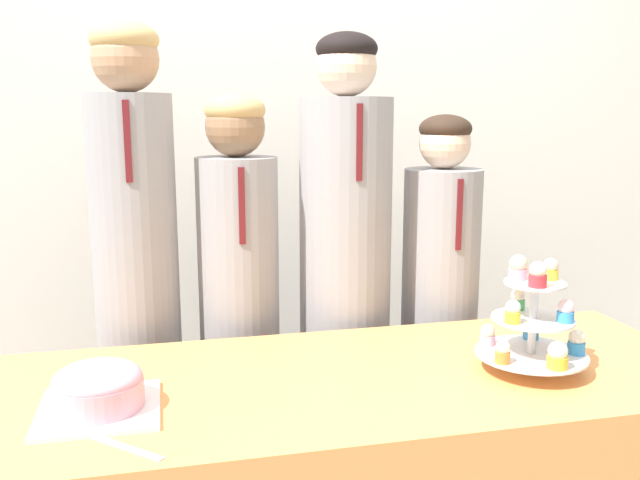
% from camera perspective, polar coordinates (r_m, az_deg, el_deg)
% --- Properties ---
extents(wall_back, '(9.00, 0.06, 2.70)m').
position_cam_1_polar(wall_back, '(2.58, -3.37, 9.79)').
color(wall_back, silver).
rests_on(wall_back, ground_plane).
extents(round_cake, '(0.25, 0.25, 0.11)m').
position_cam_1_polar(round_cake, '(1.55, -18.18, -11.81)').
color(round_cake, white).
rests_on(round_cake, table).
extents(cake_knife, '(0.20, 0.19, 0.01)m').
position_cam_1_polar(cake_knife, '(1.46, -18.41, -15.46)').
color(cake_knife, silver).
rests_on(cake_knife, table).
extents(cupcake_stand, '(0.27, 0.27, 0.29)m').
position_cam_1_polar(cupcake_stand, '(1.74, 17.56, -6.60)').
color(cupcake_stand, silver).
rests_on(cupcake_stand, table).
extents(student_0, '(0.25, 0.25, 1.64)m').
position_cam_1_polar(student_0, '(2.11, -15.05, -5.66)').
color(student_0, '#939399').
rests_on(student_0, ground_plane).
extents(student_1, '(0.25, 0.25, 1.45)m').
position_cam_1_polar(student_1, '(2.15, -6.74, -7.97)').
color(student_1, '#939399').
rests_on(student_1, ground_plane).
extents(student_2, '(0.29, 0.29, 1.63)m').
position_cam_1_polar(student_2, '(2.19, 2.11, -5.51)').
color(student_2, '#939399').
rests_on(student_2, ground_plane).
extents(student_3, '(0.25, 0.26, 1.39)m').
position_cam_1_polar(student_3, '(2.33, 9.94, -7.65)').
color(student_3, '#939399').
rests_on(student_3, ground_plane).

